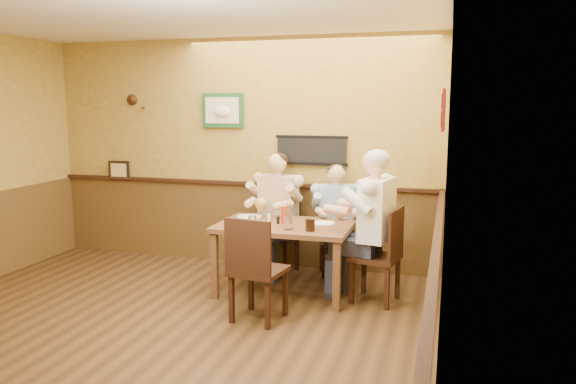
{
  "coord_description": "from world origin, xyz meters",
  "views": [
    {
      "loc": [
        2.52,
        -4.05,
        2.01
      ],
      "look_at": [
        0.94,
        1.45,
        1.1
      ],
      "focal_mm": 35.0,
      "sensor_mm": 36.0,
      "label": 1
    }
  ],
  "objects_px": {
    "water_glass_left": "(252,222)",
    "chair_back_left": "(278,235)",
    "chair_right_end": "(376,255)",
    "hot_sauce_bottle": "(284,214)",
    "diner_blue_polo": "(336,226)",
    "pepper_shaker": "(278,220)",
    "diner_tan_shirt": "(278,219)",
    "chair_back_right": "(335,241)",
    "salt_shaker": "(269,218)",
    "dining_table": "(285,232)",
    "chair_near_side": "(259,268)",
    "cola_tumbler": "(310,225)",
    "diner_white_elder": "(376,235)",
    "water_glass_mid": "(289,223)"
  },
  "relations": [
    {
      "from": "chair_right_end",
      "to": "water_glass_left",
      "type": "xyz_separation_m",
      "value": [
        -1.21,
        -0.31,
        0.33
      ]
    },
    {
      "from": "cola_tumbler",
      "to": "pepper_shaker",
      "type": "height_order",
      "value": "cola_tumbler"
    },
    {
      "from": "salt_shaker",
      "to": "chair_right_end",
      "type": "bearing_deg",
      "value": -4.77
    },
    {
      "from": "diner_tan_shirt",
      "to": "pepper_shaker",
      "type": "distance_m",
      "value": 0.75
    },
    {
      "from": "diner_tan_shirt",
      "to": "water_glass_mid",
      "type": "height_order",
      "value": "diner_tan_shirt"
    },
    {
      "from": "chair_near_side",
      "to": "hot_sauce_bottle",
      "type": "height_order",
      "value": "chair_near_side"
    },
    {
      "from": "diner_tan_shirt",
      "to": "chair_near_side",
      "type": "bearing_deg",
      "value": -70.98
    },
    {
      "from": "dining_table",
      "to": "chair_near_side",
      "type": "relative_size",
      "value": 1.41
    },
    {
      "from": "dining_table",
      "to": "cola_tumbler",
      "type": "height_order",
      "value": "cola_tumbler"
    },
    {
      "from": "diner_tan_shirt",
      "to": "hot_sauce_bottle",
      "type": "xyz_separation_m",
      "value": [
        0.26,
        -0.65,
        0.21
      ]
    },
    {
      "from": "salt_shaker",
      "to": "pepper_shaker",
      "type": "xyz_separation_m",
      "value": [
        0.14,
        -0.1,
        0.0
      ]
    },
    {
      "from": "diner_tan_shirt",
      "to": "salt_shaker",
      "type": "distance_m",
      "value": 0.63
    },
    {
      "from": "chair_back_left",
      "to": "chair_right_end",
      "type": "height_order",
      "value": "chair_right_end"
    },
    {
      "from": "salt_shaker",
      "to": "pepper_shaker",
      "type": "relative_size",
      "value": 0.99
    },
    {
      "from": "chair_back_left",
      "to": "water_glass_left",
      "type": "height_order",
      "value": "chair_back_left"
    },
    {
      "from": "diner_tan_shirt",
      "to": "cola_tumbler",
      "type": "relative_size",
      "value": 10.41
    },
    {
      "from": "salt_shaker",
      "to": "pepper_shaker",
      "type": "bearing_deg",
      "value": -37.03
    },
    {
      "from": "pepper_shaker",
      "to": "water_glass_left",
      "type": "bearing_deg",
      "value": -120.78
    },
    {
      "from": "chair_back_left",
      "to": "hot_sauce_bottle",
      "type": "xyz_separation_m",
      "value": [
        0.26,
        -0.65,
        0.4
      ]
    },
    {
      "from": "chair_back_right",
      "to": "salt_shaker",
      "type": "relative_size",
      "value": 10.46
    },
    {
      "from": "chair_near_side",
      "to": "hot_sauce_bottle",
      "type": "xyz_separation_m",
      "value": [
        -0.0,
        0.83,
        0.35
      ]
    },
    {
      "from": "dining_table",
      "to": "hot_sauce_bottle",
      "type": "distance_m",
      "value": 0.2
    },
    {
      "from": "dining_table",
      "to": "diner_white_elder",
      "type": "bearing_deg",
      "value": -0.8
    },
    {
      "from": "chair_right_end",
      "to": "diner_tan_shirt",
      "type": "relative_size",
      "value": 0.76
    },
    {
      "from": "chair_back_left",
      "to": "salt_shaker",
      "type": "height_order",
      "value": "chair_back_left"
    },
    {
      "from": "cola_tumbler",
      "to": "chair_back_right",
      "type": "bearing_deg",
      "value": 86.67
    },
    {
      "from": "chair_near_side",
      "to": "pepper_shaker",
      "type": "bearing_deg",
      "value": -77.53
    },
    {
      "from": "chair_right_end",
      "to": "salt_shaker",
      "type": "relative_size",
      "value": 12.38
    },
    {
      "from": "chair_right_end",
      "to": "hot_sauce_bottle",
      "type": "relative_size",
      "value": 4.87
    },
    {
      "from": "diner_tan_shirt",
      "to": "dining_table",
      "type": "bearing_deg",
      "value": -58.74
    },
    {
      "from": "chair_back_left",
      "to": "water_glass_left",
      "type": "xyz_separation_m",
      "value": [
        0.03,
        -1.01,
        0.36
      ]
    },
    {
      "from": "water_glass_left",
      "to": "chair_back_left",
      "type": "bearing_deg",
      "value": 91.96
    },
    {
      "from": "chair_back_right",
      "to": "diner_white_elder",
      "type": "bearing_deg",
      "value": -71.4
    },
    {
      "from": "chair_near_side",
      "to": "diner_blue_polo",
      "type": "xyz_separation_m",
      "value": [
        0.41,
        1.56,
        0.09
      ]
    },
    {
      "from": "diner_white_elder",
      "to": "pepper_shaker",
      "type": "bearing_deg",
      "value": -78.67
    },
    {
      "from": "diner_blue_polo",
      "to": "pepper_shaker",
      "type": "distance_m",
      "value": 0.93
    },
    {
      "from": "chair_back_right",
      "to": "water_glass_left",
      "type": "bearing_deg",
      "value": -138.35
    },
    {
      "from": "chair_near_side",
      "to": "chair_back_right",
      "type": "bearing_deg",
      "value": -96.1
    },
    {
      "from": "chair_right_end",
      "to": "hot_sauce_bottle",
      "type": "xyz_separation_m",
      "value": [
        -0.99,
        0.05,
        0.36
      ]
    },
    {
      "from": "dining_table",
      "to": "pepper_shaker",
      "type": "xyz_separation_m",
      "value": [
        -0.07,
        -0.02,
        0.13
      ]
    },
    {
      "from": "chair_back_right",
      "to": "pepper_shaker",
      "type": "relative_size",
      "value": 10.37
    },
    {
      "from": "chair_near_side",
      "to": "diner_blue_polo",
      "type": "relative_size",
      "value": 0.84
    },
    {
      "from": "diner_tan_shirt",
      "to": "diner_blue_polo",
      "type": "bearing_deg",
      "value": 15.21
    },
    {
      "from": "pepper_shaker",
      "to": "chair_back_left",
      "type": "bearing_deg",
      "value": 106.88
    },
    {
      "from": "diner_blue_polo",
      "to": "pepper_shaker",
      "type": "relative_size",
      "value": 14.82
    },
    {
      "from": "chair_back_right",
      "to": "cola_tumbler",
      "type": "relative_size",
      "value": 6.67
    },
    {
      "from": "diner_blue_polo",
      "to": "water_glass_mid",
      "type": "relative_size",
      "value": 9.5
    },
    {
      "from": "chair_back_right",
      "to": "salt_shaker",
      "type": "height_order",
      "value": "salt_shaker"
    },
    {
      "from": "diner_tan_shirt",
      "to": "cola_tumbler",
      "type": "xyz_separation_m",
      "value": [
        0.62,
        -0.94,
        0.17
      ]
    },
    {
      "from": "dining_table",
      "to": "water_glass_mid",
      "type": "distance_m",
      "value": 0.31
    }
  ]
}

